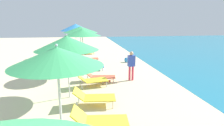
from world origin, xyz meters
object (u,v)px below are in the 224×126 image
(lounger_fifth_shoreside, at_px, (94,66))
(person_walking_near, at_px, (131,63))
(lounger_fifth_inland, at_px, (99,76))
(lounger_farthest_shoreside, at_px, (86,51))
(lounger_third_shoreside, at_px, (99,120))
(umbrella_third, at_px, (57,57))
(umbrella_farthest, at_px, (75,27))
(beach_ball, at_px, (127,60))
(umbrella_fourth, at_px, (67,43))
(lounger_fourth_inland, at_px, (94,97))
(lounger_fourth_shoreside, at_px, (92,80))
(umbrella_sixth, at_px, (80,30))
(umbrella_fifth, at_px, (82,32))
(lounger_sixth_shoreside, at_px, (88,58))

(lounger_fifth_shoreside, distance_m, person_walking_near, 3.06)
(lounger_fifth_inland, xyz_separation_m, lounger_farthest_shoreside, (-0.53, 8.33, -0.01))
(lounger_third_shoreside, bearing_deg, lounger_fifth_shoreside, 93.79)
(umbrella_third, distance_m, umbrella_farthest, 12.61)
(lounger_third_shoreside, relative_size, person_walking_near, 1.06)
(person_walking_near, height_order, beach_ball, person_walking_near)
(umbrella_fourth, distance_m, person_walking_near, 3.75)
(lounger_fifth_inland, xyz_separation_m, beach_ball, (2.44, 4.23, -0.09))
(umbrella_fourth, xyz_separation_m, beach_ball, (3.81, 6.16, -2.02))
(umbrella_fourth, relative_size, beach_ball, 7.05)
(umbrella_fourth, distance_m, lounger_fourth_inland, 2.27)
(lounger_third_shoreside, bearing_deg, lounger_farthest_shoreside, 96.45)
(lounger_fourth_shoreside, height_order, umbrella_sixth, umbrella_sixth)
(umbrella_third, height_order, lounger_fifth_shoreside, umbrella_third)
(umbrella_fourth, height_order, lounger_fourth_inland, umbrella_fourth)
(lounger_fourth_shoreside, height_order, lounger_farthest_shoreside, lounger_fourth_shoreside)
(umbrella_fifth, relative_size, lounger_sixth_shoreside, 1.79)
(umbrella_fifth, distance_m, beach_ball, 4.99)
(umbrella_fourth, height_order, lounger_fourth_shoreside, umbrella_fourth)
(umbrella_fourth, distance_m, beach_ball, 7.52)
(lounger_sixth_shoreside, relative_size, umbrella_farthest, 0.52)
(umbrella_fourth, relative_size, umbrella_sixth, 0.92)
(lounger_farthest_shoreside, bearing_deg, beach_ball, -56.68)
(umbrella_third, relative_size, lounger_sixth_shoreside, 1.72)
(lounger_fifth_shoreside, relative_size, lounger_sixth_shoreside, 0.88)
(umbrella_farthest, bearing_deg, lounger_fourth_inland, -84.80)
(umbrella_fourth, relative_size, lounger_sixth_shoreside, 1.69)
(lounger_fifth_shoreside, height_order, person_walking_near, person_walking_near)
(umbrella_fifth, bearing_deg, lounger_third_shoreside, -86.15)
(lounger_fifth_inland, bearing_deg, umbrella_fifth, 131.51)
(lounger_fourth_shoreside, height_order, lounger_fourth_inland, lounger_fourth_inland)
(lounger_fifth_inland, distance_m, lounger_farthest_shoreside, 8.35)
(lounger_sixth_shoreside, relative_size, beach_ball, 4.19)
(lounger_sixth_shoreside, xyz_separation_m, umbrella_farthest, (-0.91, 2.22, 2.23))
(lounger_sixth_shoreside, bearing_deg, lounger_farthest_shoreside, 89.63)
(lounger_third_shoreside, height_order, lounger_sixth_shoreside, lounger_third_shoreside)
(lounger_fourth_inland, relative_size, person_walking_near, 1.02)
(lounger_farthest_shoreside, bearing_deg, lounger_sixth_shoreside, -91.00)
(lounger_fourth_shoreside, xyz_separation_m, lounger_fifth_inland, (0.40, 0.77, -0.06))
(lounger_fourth_inland, bearing_deg, lounger_fifth_shoreside, 92.23)
(lounger_fourth_shoreside, height_order, lounger_fifth_inland, lounger_fourth_shoreside)
(umbrella_fourth, relative_size, lounger_fifth_shoreside, 1.93)
(lounger_sixth_shoreside, xyz_separation_m, lounger_farthest_shoreside, (-0.10, 3.46, -0.03))
(umbrella_fifth, relative_size, lounger_fifth_shoreside, 2.04)
(umbrella_sixth, relative_size, lounger_farthest_shoreside, 1.70)
(umbrella_third, distance_m, person_walking_near, 6.31)
(lounger_farthest_shoreside, xyz_separation_m, beach_ball, (2.97, -4.10, -0.08))
(lounger_farthest_shoreside, height_order, beach_ball, lounger_farthest_shoreside)
(umbrella_farthest, bearing_deg, lounger_fifth_shoreside, -76.13)
(umbrella_third, xyz_separation_m, umbrella_sixth, (0.36, 9.45, 0.13))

